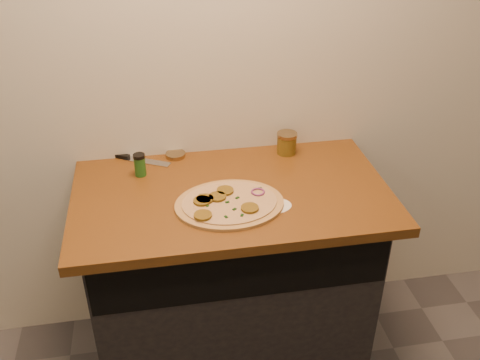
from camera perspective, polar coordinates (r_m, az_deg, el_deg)
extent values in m
cube|color=beige|center=(2.14, -2.47, 13.94)|extent=(4.00, 0.02, 2.70)
cube|color=black|center=(2.34, -0.94, -10.44)|extent=(1.10, 0.60, 0.86)
cube|color=brown|center=(2.04, -0.91, -1.57)|extent=(1.20, 0.70, 0.04)
cylinder|color=tan|center=(1.94, -1.13, -2.59)|extent=(0.40, 0.40, 0.01)
cylinder|color=beige|center=(1.94, -1.13, -2.37)|extent=(0.35, 0.35, 0.01)
cylinder|color=brown|center=(1.95, -2.42, -1.80)|extent=(0.06, 0.06, 0.01)
cylinder|color=brown|center=(1.99, -1.60, -1.14)|extent=(0.06, 0.06, 0.01)
cylinder|color=brown|center=(1.93, -4.07, -2.24)|extent=(0.06, 0.06, 0.01)
cylinder|color=brown|center=(1.86, -3.98, -3.78)|extent=(0.06, 0.06, 0.01)
cylinder|color=brown|center=(1.89, 1.05, -3.01)|extent=(0.06, 0.06, 0.01)
cylinder|color=brown|center=(1.94, -3.77, -2.05)|extent=(0.06, 0.06, 0.01)
torus|color=#732B67|center=(1.99, -1.74, -1.06)|extent=(0.05, 0.05, 0.01)
torus|color=#732B67|center=(1.98, 1.93, -1.26)|extent=(0.05, 0.05, 0.01)
cube|color=black|center=(1.91, 1.67, -2.84)|extent=(0.02, 0.01, 0.00)
cube|color=black|center=(1.97, -4.23, -1.63)|extent=(0.01, 0.01, 0.00)
cube|color=black|center=(2.01, -1.29, -0.86)|extent=(0.01, 0.02, 0.00)
cube|color=black|center=(1.95, -0.28, -1.90)|extent=(0.02, 0.02, 0.00)
cube|color=black|center=(1.91, -3.55, -2.75)|extent=(0.02, 0.02, 0.00)
cube|color=black|center=(1.85, -1.51, -3.94)|extent=(0.01, 0.02, 0.00)
cube|color=black|center=(1.86, -3.88, -3.87)|extent=(0.02, 0.01, 0.00)
cube|color=black|center=(1.96, -4.17, -1.90)|extent=(0.02, 0.02, 0.00)
cube|color=black|center=(1.89, -0.60, -3.13)|extent=(0.02, 0.02, 0.00)
cube|color=black|center=(1.96, -2.41, -1.85)|extent=(0.01, 0.02, 0.00)
cube|color=black|center=(2.01, 2.15, -0.88)|extent=(0.02, 0.01, 0.00)
cube|color=black|center=(1.93, -1.36, -2.37)|extent=(0.02, 0.01, 0.00)
cube|color=black|center=(1.86, 0.22, -3.78)|extent=(0.01, 0.02, 0.00)
cube|color=#B7BAC1|center=(2.25, -9.89, 1.95)|extent=(0.20, 0.13, 0.00)
cube|color=black|center=(2.31, -12.97, 2.57)|extent=(0.11, 0.07, 0.02)
cylinder|color=#947C56|center=(2.27, -6.90, 2.68)|extent=(0.11, 0.11, 0.02)
cylinder|color=maroon|center=(2.28, 5.00, 3.79)|extent=(0.08, 0.08, 0.08)
cylinder|color=#947C56|center=(2.26, 5.05, 4.84)|extent=(0.09, 0.09, 0.01)
cylinder|color=#215A1C|center=(2.14, -10.62, 1.44)|extent=(0.04, 0.04, 0.08)
cylinder|color=black|center=(2.12, -10.74, 2.52)|extent=(0.05, 0.05, 0.01)
cylinder|color=silver|center=(1.94, 3.29, -2.77)|extent=(0.16, 0.16, 0.00)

